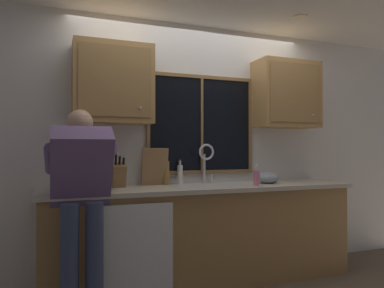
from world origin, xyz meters
name	(u,v)px	position (x,y,z in m)	size (l,w,h in m)	color
back_wall	(191,148)	(0.00, 0.06, 1.27)	(5.32, 0.12, 2.55)	silver
ceiling_downlight_right	(300,17)	(0.88, -0.60, 2.54)	(0.14, 0.14, 0.01)	#FFEAB2
window_glass	(201,124)	(0.09, -0.01, 1.52)	(1.10, 0.02, 0.95)	black
window_frame_top	(202,77)	(0.09, -0.02, 2.02)	(1.17, 0.02, 0.04)	olive
window_frame_bottom	(202,172)	(0.09, -0.02, 1.03)	(1.17, 0.02, 0.04)	olive
window_frame_left	(148,123)	(-0.48, -0.02, 1.52)	(0.04, 0.02, 0.95)	olive
window_frame_right	(250,126)	(0.66, -0.02, 1.52)	(0.04, 0.02, 0.95)	olive
window_mullion_center	(202,124)	(0.09, -0.02, 1.52)	(0.02, 0.02, 0.95)	olive
lower_cabinet_run	(204,236)	(0.00, -0.29, 0.44)	(2.92, 0.58, 0.88)	#A07744
countertop	(205,188)	(0.00, -0.31, 0.90)	(2.98, 0.62, 0.04)	beige
dishwasher_front	(137,250)	(-0.72, -0.61, 0.46)	(0.60, 0.02, 0.74)	white
upper_cabinet_left	(113,84)	(-0.84, -0.17, 1.86)	(0.70, 0.36, 0.72)	#B2844C
upper_cabinet_right	(286,95)	(1.02, -0.17, 1.86)	(0.70, 0.36, 0.72)	#B2844C
sink	(213,196)	(0.09, -0.30, 0.82)	(0.80, 0.46, 0.21)	#B7B7BC
faucet	(206,159)	(0.10, -0.12, 1.17)	(0.18, 0.09, 0.40)	silver
person_standing	(81,189)	(-1.15, -0.63, 0.97)	(0.53, 0.67, 1.59)	#384260
knife_block	(119,176)	(-0.79, -0.17, 1.03)	(0.12, 0.18, 0.32)	olive
cutting_board	(155,167)	(-0.43, -0.09, 1.10)	(0.25, 0.02, 0.36)	#997047
mixing_bowl	(267,178)	(0.70, -0.28, 0.97)	(0.24, 0.24, 0.12)	#8C99A8
soap_dispenser	(257,178)	(0.47, -0.46, 1.00)	(0.06, 0.07, 0.20)	pink
bottle_green_glass	(180,174)	(-0.17, -0.07, 1.02)	(0.05, 0.05, 0.25)	silver
bottle_tall_clear	(166,172)	(-0.31, -0.07, 1.04)	(0.06, 0.06, 0.30)	olive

